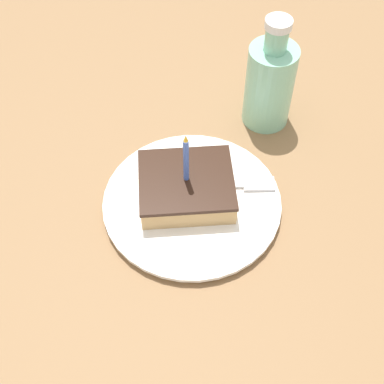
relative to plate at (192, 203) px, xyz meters
name	(u,v)px	position (x,y,z in m)	size (l,w,h in m)	color
ground_plane	(197,221)	(-0.01, -0.01, -0.03)	(2.40, 2.40, 0.04)	olive
plate	(192,203)	(0.00, 0.00, 0.00)	(0.25, 0.25, 0.01)	white
cake_slice	(186,186)	(0.01, 0.01, 0.03)	(0.11, 0.13, 0.12)	tan
fork	(227,185)	(0.02, -0.05, 0.01)	(0.03, 0.16, 0.00)	silver
bottle	(270,83)	(0.17, -0.13, 0.07)	(0.07, 0.07, 0.18)	#8CD1B2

